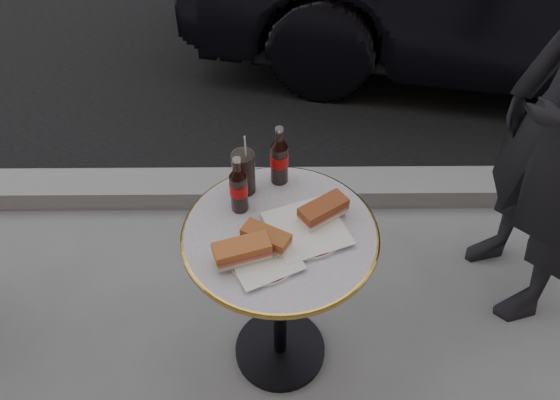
{
  "coord_description": "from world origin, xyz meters",
  "views": [
    {
      "loc": [
        -0.01,
        -1.13,
        2.0
      ],
      "look_at": [
        0.0,
        0.05,
        0.82
      ],
      "focal_mm": 35.0,
      "sensor_mm": 36.0,
      "label": 1
    }
  ],
  "objects_px": {
    "bistro_table": "(280,299)",
    "cola_glass": "(244,172)",
    "plate_left": "(263,258)",
    "cola_bottle_left": "(238,184)",
    "cola_bottle_right": "(279,155)",
    "plate_right": "(307,230)"
  },
  "relations": [
    {
      "from": "plate_left",
      "to": "cola_bottle_left",
      "type": "bearing_deg",
      "value": 110.01
    },
    {
      "from": "cola_bottle_right",
      "to": "cola_glass",
      "type": "xyz_separation_m",
      "value": [
        -0.12,
        -0.05,
        -0.03
      ]
    },
    {
      "from": "cola_bottle_left",
      "to": "cola_bottle_right",
      "type": "distance_m",
      "value": 0.18
    },
    {
      "from": "bistro_table",
      "to": "cola_glass",
      "type": "xyz_separation_m",
      "value": [
        -0.12,
        0.19,
        0.44
      ]
    },
    {
      "from": "bistro_table",
      "to": "plate_left",
      "type": "relative_size",
      "value": 3.61
    },
    {
      "from": "plate_right",
      "to": "bistro_table",
      "type": "bearing_deg",
      "value": 179.25
    },
    {
      "from": "cola_bottle_left",
      "to": "cola_glass",
      "type": "relative_size",
      "value": 1.34
    },
    {
      "from": "cola_bottle_left",
      "to": "cola_bottle_right",
      "type": "xyz_separation_m",
      "value": [
        0.13,
        0.13,
        0.01
      ]
    },
    {
      "from": "plate_left",
      "to": "cola_glass",
      "type": "height_order",
      "value": "cola_glass"
    },
    {
      "from": "plate_left",
      "to": "cola_glass",
      "type": "distance_m",
      "value": 0.31
    },
    {
      "from": "bistro_table",
      "to": "cola_glass",
      "type": "height_order",
      "value": "cola_glass"
    },
    {
      "from": "bistro_table",
      "to": "cola_bottle_left",
      "type": "height_order",
      "value": "cola_bottle_left"
    },
    {
      "from": "plate_left",
      "to": "plate_right",
      "type": "relative_size",
      "value": 0.85
    },
    {
      "from": "plate_left",
      "to": "cola_bottle_left",
      "type": "height_order",
      "value": "cola_bottle_left"
    },
    {
      "from": "cola_bottle_right",
      "to": "plate_right",
      "type": "bearing_deg",
      "value": -70.5
    },
    {
      "from": "plate_left",
      "to": "cola_bottle_left",
      "type": "distance_m",
      "value": 0.25
    },
    {
      "from": "plate_right",
      "to": "cola_bottle_left",
      "type": "relative_size",
      "value": 1.12
    },
    {
      "from": "plate_left",
      "to": "cola_bottle_right",
      "type": "xyz_separation_m",
      "value": [
        0.05,
        0.34,
        0.11
      ]
    },
    {
      "from": "bistro_table",
      "to": "cola_bottle_right",
      "type": "relative_size",
      "value": 3.29
    },
    {
      "from": "bistro_table",
      "to": "cola_glass",
      "type": "distance_m",
      "value": 0.5
    },
    {
      "from": "plate_left",
      "to": "cola_bottle_left",
      "type": "relative_size",
      "value": 0.96
    },
    {
      "from": "plate_left",
      "to": "plate_right",
      "type": "distance_m",
      "value": 0.17
    }
  ]
}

